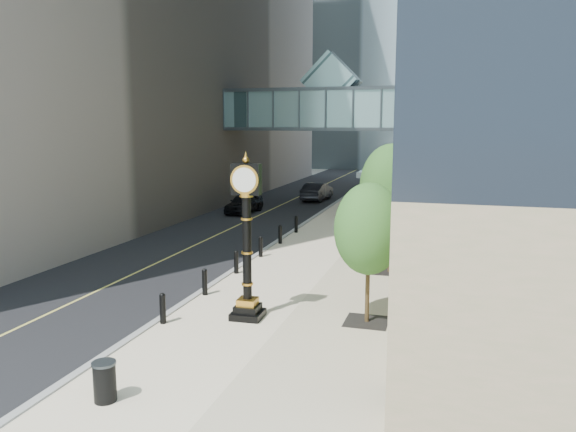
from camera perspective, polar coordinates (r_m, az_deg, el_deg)
The scene contains 14 objects.
ground at distance 16.98m, azimuth -6.02°, elevation -12.98°, with size 320.00×320.00×0.00m, color gray.
road at distance 56.41m, azimuth 2.91°, elevation 2.80°, with size 8.00×180.00×0.02m, color black.
sidewalk at distance 55.10m, azimuth 11.03°, elevation 2.51°, with size 8.00×180.00×0.06m, color beige.
curb at distance 55.61m, azimuth 6.93°, elevation 2.68°, with size 0.25×180.00×0.07m, color gray.
distant_tower_c at distance 137.52m, azimuth 11.81°, elevation 20.09°, with size 22.00×22.00×65.00m, color #A6C2D0.
skywalk at distance 43.47m, azimuth 4.44°, elevation 11.01°, with size 17.00×4.20×5.80m.
entrance_canopy at distance 28.70m, azimuth 11.21°, elevation 4.69°, with size 3.00×8.00×4.38m.
bollard_row at distance 25.77m, azimuth -3.97°, elevation -3.97°, with size 0.20×16.20×0.90m.
street_trees at distance 31.96m, azimuth 11.95°, elevation 4.24°, with size 2.79×28.51×5.74m.
street_clock at distance 18.37m, azimuth -4.19°, elevation -3.43°, with size 1.04×1.04×5.35m.
trash_bin at distance 14.21m, azimuth -18.12°, elevation -15.80°, with size 0.52×0.52×0.90m, color black.
pedestrian at distance 27.93m, azimuth 12.29°, elevation -2.26°, with size 0.63×0.41×1.72m, color #AEAAA0.
car_near at distance 40.95m, azimuth -4.47°, elevation 1.33°, with size 1.71×4.24×1.44m, color black.
car_far at distance 47.65m, azimuth 2.97°, elevation 2.52°, with size 1.60×4.59×1.51m, color #222227.
Camera 1 is at (6.08, -14.49, 6.44)m, focal length 35.00 mm.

